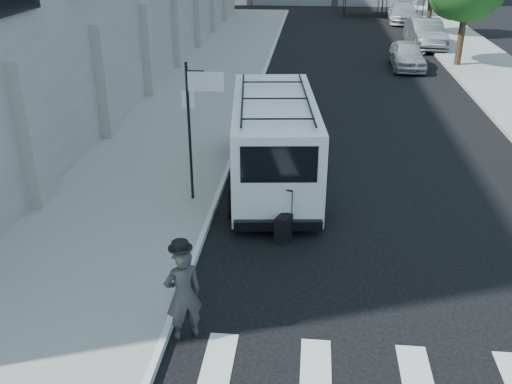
% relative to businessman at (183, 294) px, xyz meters
% --- Properties ---
extents(ground, '(120.00, 120.00, 0.00)m').
position_rel_businessman_xyz_m(ground, '(1.67, 2.02, -0.89)').
color(ground, black).
rests_on(ground, ground).
extents(sidewalk_left, '(4.50, 48.00, 0.15)m').
position_rel_businessman_xyz_m(sidewalk_left, '(-2.58, 18.02, -0.81)').
color(sidewalk_left, gray).
rests_on(sidewalk_left, ground).
extents(sidewalk_right, '(4.00, 56.00, 0.15)m').
position_rel_businessman_xyz_m(sidewalk_right, '(10.67, 22.02, -0.81)').
color(sidewalk_right, gray).
rests_on(sidewalk_right, ground).
extents(sign_pole, '(1.03, 0.07, 3.50)m').
position_rel_businessman_xyz_m(sign_pole, '(-0.70, 5.23, 1.76)').
color(sign_pole, black).
rests_on(sign_pole, sidewalk_left).
extents(businessman, '(0.77, 0.70, 1.78)m').
position_rel_businessman_xyz_m(businessman, '(0.00, 0.00, 0.00)').
color(businessman, '#333436').
rests_on(businessman, ground).
extents(briefcase, '(0.24, 0.46, 0.34)m').
position_rel_businessman_xyz_m(briefcase, '(-0.23, 1.00, -0.72)').
color(briefcase, black).
rests_on(briefcase, ground).
extents(suitcase, '(0.41, 0.50, 1.20)m').
position_rel_businessman_xyz_m(suitcase, '(1.50, 3.51, -0.57)').
color(suitcase, black).
rests_on(suitcase, ground).
extents(cargo_van, '(2.81, 6.65, 2.43)m').
position_rel_businessman_xyz_m(cargo_van, '(1.03, 6.75, 0.36)').
color(cargo_van, white).
rests_on(cargo_van, ground).
extents(parked_car_a, '(1.63, 3.96, 1.34)m').
position_rel_businessman_xyz_m(parked_car_a, '(6.67, 21.52, -0.22)').
color(parked_car_a, '#A8ACB1').
rests_on(parked_car_a, ground).
extents(parked_car_b, '(1.90, 4.98, 1.62)m').
position_rel_businessman_xyz_m(parked_car_b, '(8.47, 27.18, -0.08)').
color(parked_car_b, '#505357').
rests_on(parked_car_b, ground).
extents(parked_car_c, '(2.44, 5.20, 1.47)m').
position_rel_businessman_xyz_m(parked_car_c, '(8.47, 36.95, -0.15)').
color(parked_car_c, '#A9ACB1').
rests_on(parked_car_c, ground).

